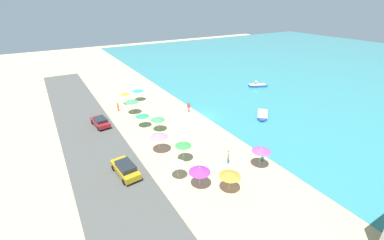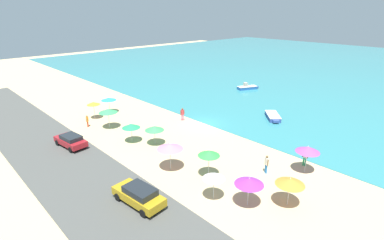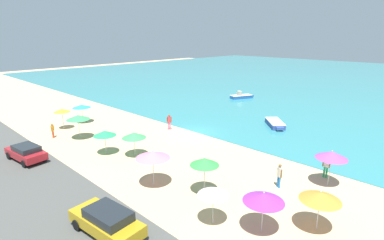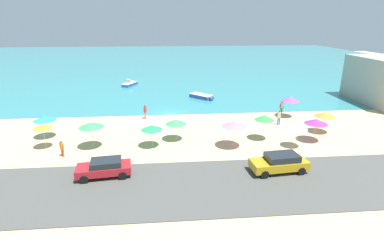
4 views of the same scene
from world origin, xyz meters
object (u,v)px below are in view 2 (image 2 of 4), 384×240
at_px(beach_umbrella_10, 109,99).
at_px(skiff_nearshore, 247,87).
at_px(beach_umbrella_2, 154,128).
at_px(beach_umbrella_7, 131,126).
at_px(beach_umbrella_3, 209,153).
at_px(beach_umbrella_0, 249,181).
at_px(bather_2, 267,163).
at_px(beach_umbrella_1, 290,182).
at_px(beach_umbrella_9, 170,146).
at_px(parked_car_1, 71,140).
at_px(beach_umbrella_5, 108,111).
at_px(bather_3, 182,114).
at_px(beach_umbrella_4, 93,103).
at_px(beach_umbrella_8, 308,149).
at_px(bather_1, 87,120).
at_px(parked_car_0, 139,195).
at_px(beach_umbrella_6, 214,177).
at_px(bather_0, 305,156).
at_px(skiff_offshore, 273,116).

height_order(beach_umbrella_10, skiff_nearshore, beach_umbrella_10).
relative_size(beach_umbrella_2, beach_umbrella_7, 1.00).
bearing_deg(beach_umbrella_7, beach_umbrella_3, 4.47).
xyz_separation_m(beach_umbrella_0, beach_umbrella_3, (-5.05, 0.87, 0.26)).
distance_m(bather_2, skiff_nearshore, 31.19).
relative_size(beach_umbrella_1, beach_umbrella_7, 1.06).
bearing_deg(beach_umbrella_0, beach_umbrella_9, -174.70).
bearing_deg(skiff_nearshore, parked_car_1, -86.91).
bearing_deg(beach_umbrella_5, bather_3, 62.60).
xyz_separation_m(beach_umbrella_1, skiff_nearshore, (-23.89, 26.91, -1.71)).
relative_size(beach_umbrella_4, bather_3, 1.36).
distance_m(beach_umbrella_0, skiff_nearshore, 36.42).
bearing_deg(beach_umbrella_7, bather_3, 97.89).
bearing_deg(beach_umbrella_1, beach_umbrella_5, -175.30).
bearing_deg(beach_umbrella_4, beach_umbrella_0, -1.16).
relative_size(beach_umbrella_8, bather_1, 1.70).
bearing_deg(beach_umbrella_2, beach_umbrella_4, -175.60).
distance_m(beach_umbrella_5, parked_car_0, 17.42).
bearing_deg(beach_umbrella_2, beach_umbrella_1, 2.67).
relative_size(bather_2, parked_car_1, 0.42).
height_order(beach_umbrella_7, beach_umbrella_10, beach_umbrella_10).
height_order(beach_umbrella_2, beach_umbrella_6, beach_umbrella_2).
distance_m(beach_umbrella_5, bather_0, 23.84).
xyz_separation_m(beach_umbrella_2, beach_umbrella_3, (8.95, -0.64, 0.40)).
bearing_deg(skiff_offshore, beach_umbrella_0, -63.02).
xyz_separation_m(beach_umbrella_1, parked_car_1, (-22.01, -7.92, -1.32)).
bearing_deg(beach_umbrella_6, bather_3, 146.04).
xyz_separation_m(beach_umbrella_0, beach_umbrella_4, (-26.63, 0.54, 0.09)).
relative_size(beach_umbrella_10, parked_car_1, 0.55).
bearing_deg(bather_1, beach_umbrella_9, 2.87).
xyz_separation_m(beach_umbrella_4, beach_umbrella_9, (18.15, -1.32, 0.17)).
bearing_deg(beach_umbrella_2, bather_1, -163.39).
bearing_deg(bather_1, beach_umbrella_7, 11.09).
relative_size(beach_umbrella_6, skiff_offshore, 0.61).
bearing_deg(skiff_nearshore, bather_2, -50.19).
bearing_deg(beach_umbrella_2, beach_umbrella_9, -22.61).
distance_m(beach_umbrella_4, beach_umbrella_8, 28.29).
bearing_deg(bather_3, skiff_nearshore, 101.56).
xyz_separation_m(beach_umbrella_5, parked_car_1, (2.21, -5.92, -1.54)).
distance_m(beach_umbrella_10, parked_car_0, 23.57).
bearing_deg(beach_umbrella_5, beach_umbrella_0, -0.70).
height_order(beach_umbrella_7, bather_0, beach_umbrella_7).
xyz_separation_m(beach_umbrella_7, bather_2, (14.58, 5.23, -0.97)).
bearing_deg(parked_car_0, skiff_nearshore, 114.17).
xyz_separation_m(beach_umbrella_2, bather_3, (-3.60, 7.39, -0.96)).
bearing_deg(beach_umbrella_6, beach_umbrella_2, 166.29).
height_order(beach_umbrella_9, beach_umbrella_10, beach_umbrella_9).
bearing_deg(bather_0, parked_car_1, -143.34).
height_order(beach_umbrella_4, bather_2, beach_umbrella_4).
height_order(beach_umbrella_7, parked_car_0, beach_umbrella_7).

